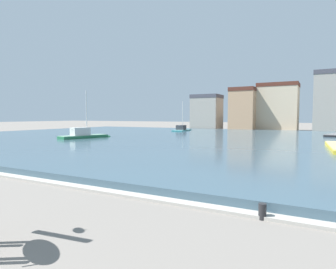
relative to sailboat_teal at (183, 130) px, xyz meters
name	(u,v)px	position (x,y,z in m)	size (l,w,h in m)	color
harbor_water	(253,141)	(16.07, -14.47, -0.27)	(87.55, 50.90, 0.44)	#3D5666
quay_edge_coping	(118,193)	(16.07, -40.17, -0.43)	(87.55, 0.50, 0.12)	#ADA89E
sailboat_teal	(183,130)	(0.00, 0.00, 0.00)	(2.78, 7.13, 6.00)	teal
sailboat_green	(87,137)	(-2.86, -22.24, 0.09)	(3.41, 7.23, 6.35)	#236B42
mooring_bollard	(262,212)	(21.74, -40.32, -0.24)	(0.24, 0.24, 0.50)	#232326
townhouse_end_terrace	(207,112)	(-0.37, 13.89, 3.57)	(6.32, 5.63, 8.09)	gray
townhouse_tall_gabled	(244,109)	(8.27, 13.96, 4.13)	(5.26, 7.60, 9.22)	tan
townhouse_wide_warehouse	(278,107)	(14.81, 16.56, 4.60)	(8.19, 6.52, 10.15)	#C6B293
townhouse_narrow_midrow	(333,102)	(25.06, 14.57, 5.40)	(6.94, 7.29, 11.75)	gray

